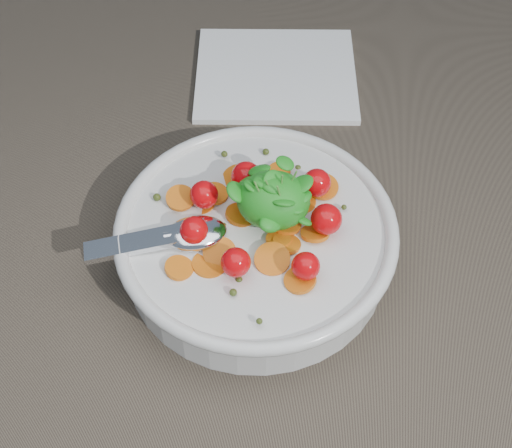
# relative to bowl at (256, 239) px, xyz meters

# --- Properties ---
(ground) EXTENTS (6.00, 6.00, 0.00)m
(ground) POSITION_rel_bowl_xyz_m (0.02, 0.01, -0.03)
(ground) COLOR brown
(ground) RESTS_ON ground
(bowl) EXTENTS (0.26, 0.24, 0.10)m
(bowl) POSITION_rel_bowl_xyz_m (0.00, 0.00, 0.00)
(bowl) COLOR silver
(bowl) RESTS_ON ground
(napkin) EXTENTS (0.19, 0.17, 0.01)m
(napkin) POSITION_rel_bowl_xyz_m (-0.01, 0.25, -0.03)
(napkin) COLOR white
(napkin) RESTS_ON ground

